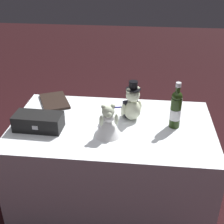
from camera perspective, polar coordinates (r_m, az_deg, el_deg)
ground_plane at (r=2.60m, az=-0.00°, el=-15.82°), size 12.00×12.00×0.00m
reception_table at (r=2.36m, az=-0.00°, el=-9.69°), size 1.41×0.84×0.71m
teddy_bear_groom at (r=2.18m, az=3.69°, el=1.40°), size 0.15×0.15×0.29m
teddy_bear_bride at (r=2.01m, az=-0.76°, el=-1.67°), size 0.19×0.22×0.23m
champagne_bottle at (r=2.12m, az=11.65°, el=0.59°), size 0.08×0.08×0.33m
signing_pen at (r=2.38m, az=0.64°, el=0.87°), size 0.15×0.04×0.01m
gift_case_black at (r=2.15m, az=-13.37°, el=-1.75°), size 0.33×0.17×0.11m
guestbook at (r=2.50m, az=-10.56°, el=1.97°), size 0.31×0.36×0.02m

